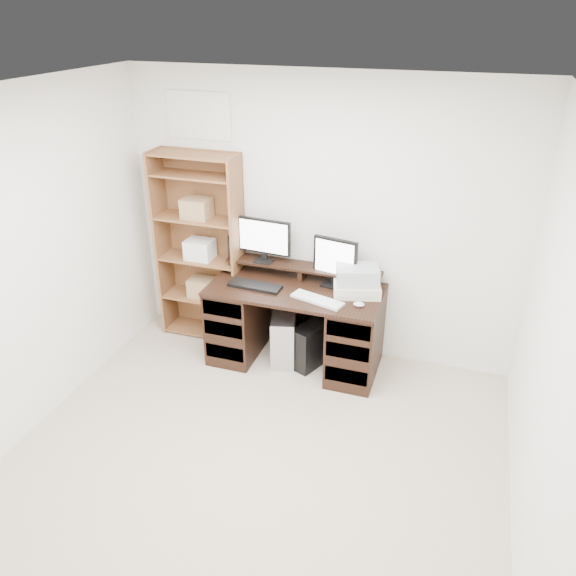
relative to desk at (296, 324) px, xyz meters
The scene contains 14 objects.
room 1.86m from the desk, 86.39° to the right, with size 3.54×4.04×2.54m.
desk is the anchor object (origin of this frame).
riser_shelf 0.50m from the desk, 90.00° to the left, with size 1.40×0.22×0.12m.
monitor_wide 0.81m from the desk, 151.41° to the left, with size 0.50×0.14×0.39m.
monitor_small 0.68m from the desk, 27.12° to the left, with size 0.40×0.18×0.43m.
speaker 0.89m from the desk, 164.05° to the left, with size 0.08×0.08×0.21m, color black.
keyboard_black 0.51m from the desk, 163.57° to the right, with size 0.46×0.15×0.03m, color black.
keyboard_white 0.48m from the desk, 35.53° to the right, with size 0.45×0.14×0.02m, color silver.
mouse 0.71m from the desk, 14.80° to the right, with size 0.09×0.06×0.04m, color silver.
printer 0.66m from the desk, ahead, with size 0.39×0.29×0.10m, color beige.
basket 0.75m from the desk, ahead, with size 0.35×0.25×0.15m, color #9EA4A9.
tower_silver 0.19m from the desk, behind, with size 0.21×0.47×0.47m, color #AFB1B6.
tower_black 0.25m from the desk, ahead, with size 0.32×0.45×0.41m.
bookshelf 1.15m from the desk, 167.97° to the left, with size 0.80×0.30×1.80m.
Camera 1 is at (1.20, -2.47, 2.94)m, focal length 35.00 mm.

